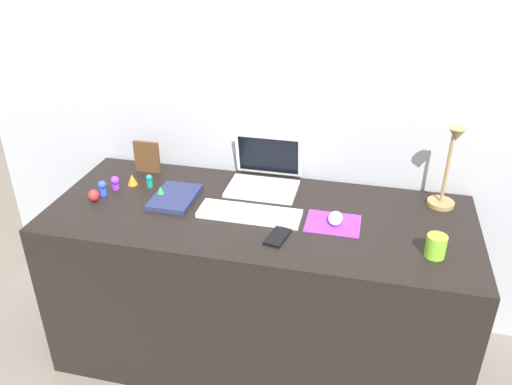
{
  "coord_description": "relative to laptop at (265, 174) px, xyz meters",
  "views": [
    {
      "loc": [
        0.41,
        -1.75,
        1.8
      ],
      "look_at": [
        -0.01,
        0.0,
        0.83
      ],
      "focal_mm": 36.29,
      "sensor_mm": 36.0,
      "label": 1
    }
  ],
  "objects": [
    {
      "name": "notebook_pad",
      "position": [
        -0.34,
        -0.22,
        -0.04
      ],
      "size": [
        0.17,
        0.24,
        0.02
      ],
      "primitive_type": "cube",
      "rotation": [
        0.0,
        0.0,
        -0.0
      ],
      "color": "navy",
      "rests_on": "desk"
    },
    {
      "name": "cell_phone",
      "position": [
        0.14,
        -0.41,
        -0.05
      ],
      "size": [
        0.09,
        0.14,
        0.01
      ],
      "primitive_type": "cube",
      "rotation": [
        0.0,
        0.0,
        -0.2
      ],
      "color": "black",
      "rests_on": "desk"
    },
    {
      "name": "keyboard",
      "position": [
        -0.0,
        -0.28,
        -0.04
      ],
      "size": [
        0.41,
        0.13,
        0.02
      ],
      "primitive_type": "cube",
      "color": "white",
      "rests_on": "desk"
    },
    {
      "name": "desk",
      "position": [
        0.03,
        -0.25,
        -0.42
      ],
      "size": [
        1.71,
        0.69,
        0.74
      ],
      "primitive_type": "cube",
      "color": "black",
      "rests_on": "ground_plane"
    },
    {
      "name": "toy_figurine_blue",
      "position": [
        -0.65,
        -0.26,
        -0.02
      ],
      "size": [
        0.04,
        0.04,
        0.07
      ],
      "color": "blue",
      "rests_on": "desk"
    },
    {
      "name": "ground_plane",
      "position": [
        0.03,
        -0.25,
        -0.79
      ],
      "size": [
        6.0,
        6.0,
        0.0
      ],
      "primitive_type": "plane",
      "color": "slate"
    },
    {
      "name": "laptop",
      "position": [
        0.0,
        0.0,
        0.0
      ],
      "size": [
        0.3,
        0.26,
        0.21
      ],
      "color": "white",
      "rests_on": "desk"
    },
    {
      "name": "mousepad",
      "position": [
        0.33,
        -0.27,
        -0.05
      ],
      "size": [
        0.21,
        0.17,
        0.0
      ],
      "primitive_type": "cube",
      "color": "purple",
      "rests_on": "desk"
    },
    {
      "name": "picture_frame",
      "position": [
        -0.56,
        0.0,
        0.02
      ],
      "size": [
        0.12,
        0.02,
        0.15
      ],
      "primitive_type": "cube",
      "color": "brown",
      "rests_on": "desk"
    },
    {
      "name": "toy_figurine_orange",
      "position": [
        -0.57,
        -0.14,
        -0.03
      ],
      "size": [
        0.04,
        0.04,
        0.05
      ],
      "primitive_type": "cone",
      "color": "orange",
      "rests_on": "desk"
    },
    {
      "name": "back_wall",
      "position": [
        0.03,
        0.14,
        0.01
      ],
      "size": [
        2.91,
        0.05,
        1.61
      ],
      "primitive_type": "cube",
      "color": "#B2B7C1",
      "rests_on": "ground_plane"
    },
    {
      "name": "toy_figurine_green",
      "position": [
        -0.4,
        -0.22,
        -0.03
      ],
      "size": [
        0.05,
        0.05,
        0.05
      ],
      "primitive_type": "cone",
      "color": "green",
      "rests_on": "desk"
    },
    {
      "name": "coffee_mug",
      "position": [
        0.7,
        -0.4,
        -0.01
      ],
      "size": [
        0.07,
        0.07,
        0.08
      ],
      "primitive_type": "cylinder",
      "color": "#8CDB33",
      "rests_on": "desk"
    },
    {
      "name": "toy_figurine_purple",
      "position": [
        -0.63,
        -0.19,
        -0.02
      ],
      "size": [
        0.04,
        0.04,
        0.06
      ],
      "color": "purple",
      "rests_on": "desk"
    },
    {
      "name": "toy_figurine_red",
      "position": [
        -0.66,
        -0.31,
        -0.03
      ],
      "size": [
        0.05,
        0.05,
        0.05
      ],
      "primitive_type": "ellipsoid",
      "color": "red",
      "rests_on": "desk"
    },
    {
      "name": "desk_lamp",
      "position": [
        0.75,
        -0.04,
        0.12
      ],
      "size": [
        0.11,
        0.15,
        0.36
      ],
      "color": "#A5844C",
      "rests_on": "desk"
    },
    {
      "name": "toy_figurine_teal",
      "position": [
        -0.49,
        -0.14,
        -0.02
      ],
      "size": [
        0.03,
        0.03,
        0.06
      ],
      "color": "teal",
      "rests_on": "desk"
    },
    {
      "name": "mouse",
      "position": [
        0.34,
        -0.26,
        -0.03
      ],
      "size": [
        0.06,
        0.1,
        0.03
      ],
      "primitive_type": "ellipsoid",
      "color": "white",
      "rests_on": "mousepad"
    }
  ]
}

